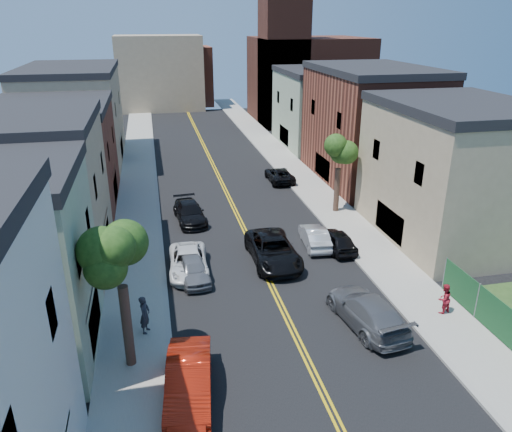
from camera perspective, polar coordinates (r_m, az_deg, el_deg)
sidewalk_left at (r=47.22m, az=-13.63°, el=3.41°), size 3.20×100.00×0.15m
sidewalk_right at (r=49.25m, az=5.07°, el=4.72°), size 3.20×100.00×0.15m
curb_left at (r=47.19m, az=-11.51°, el=3.58°), size 0.30×100.00×0.15m
curb_right at (r=48.78m, az=3.10°, el=4.61°), size 0.30×100.00×0.15m
bldg_left_tan_near at (r=32.51m, az=-25.36°, el=1.65°), size 9.00×10.00×9.00m
bldg_left_brick at (r=42.96m, az=-22.32°, el=6.02°), size 9.00×12.00×8.00m
bldg_left_tan_far at (r=56.31m, az=-20.26°, el=10.57°), size 9.00×16.00×9.50m
bldg_right_tan at (r=36.67m, az=21.95°, el=4.34°), size 9.00×12.00×9.00m
bldg_right_brick at (r=48.37m, az=13.01°, el=9.96°), size 9.00×14.00×10.00m
bldg_right_palegrn at (r=61.25m, az=7.46°, el=12.06°), size 9.00×12.00×8.50m
church at (r=75.76m, az=5.44°, el=16.31°), size 16.20×14.20×22.60m
backdrop_left at (r=87.34m, az=-11.07°, el=15.95°), size 14.00×8.00×12.00m
backdrop_center at (r=91.61m, az=-8.52°, el=15.74°), size 10.00×8.00×10.00m
tree_left_mid at (r=20.61m, az=-15.83°, el=-1.88°), size 5.20×5.20×9.29m
tree_right_far at (r=38.67m, az=9.72°, el=8.42°), size 4.40×4.40×8.03m
red_sedan at (r=21.36m, az=-7.79°, el=-18.43°), size 2.40×5.36×1.71m
white_pickup at (r=30.63m, az=-7.83°, el=-5.29°), size 2.56×5.13×1.40m
grey_car_left at (r=29.77m, az=-7.29°, el=-6.11°), size 1.98×4.20×1.39m
black_car_left at (r=38.12m, az=-7.70°, el=0.40°), size 2.51×5.20×1.46m
grey_car_right at (r=26.04m, az=12.72°, el=-10.65°), size 3.01×5.90×1.64m
black_car_right at (r=33.68m, az=9.36°, el=-2.75°), size 1.80×4.17×1.40m
silver_car_right at (r=33.97m, az=6.81°, el=-2.38°), size 1.85×4.34×1.39m
dark_car_right_far at (r=47.30m, az=2.74°, el=4.79°), size 2.19×4.73×1.31m
black_suv_lane at (r=31.51m, az=2.00°, el=-3.97°), size 2.82×6.06×1.68m
pedestrian_left at (r=25.14m, az=-12.77°, el=-11.08°), size 0.70×0.84×1.97m
pedestrian_right at (r=27.88m, az=20.97°, el=-8.94°), size 0.96×0.84×1.66m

